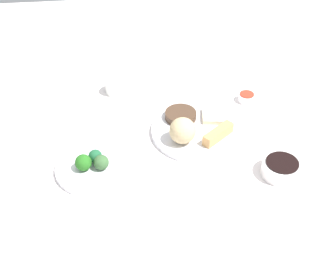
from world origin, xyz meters
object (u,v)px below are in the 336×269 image
Objects in this scene: soy_sauce_bowl at (281,169)px; teacup at (115,86)px; sauce_ramekin_sweet_and_sour at (246,98)px; main_plate at (199,131)px; broccoli_plate at (94,167)px.

teacup is (0.44, 0.43, 0.00)m from soy_sauce_bowl.
soy_sauce_bowl is 1.57× the size of teacup.
soy_sauce_bowl is 1.89× the size of sauce_ramekin_sweet_and_sour.
main_plate is 0.33m from broccoli_plate.
soy_sauce_bowl is at bearing -179.11° from sauce_ramekin_sweet_and_sour.
teacup is at bearing 44.39° from main_plate.
broccoli_plate is at bearing 118.83° from sauce_ramekin_sweet_and_sour.
sauce_ramekin_sweet_and_sour is (0.27, -0.49, 0.01)m from broccoli_plate.
sauce_ramekin_sweet_and_sour is 0.43m from teacup.
main_plate is 2.68× the size of soy_sauce_bowl.
sauce_ramekin_sweet_and_sour is at bearing 0.89° from soy_sauce_bowl.
sauce_ramekin_sweet_and_sour is at bearing -103.31° from teacup.
teacup is at bearing 44.00° from soy_sauce_bowl.
sauce_ramekin_sweet_and_sour is (0.14, -0.18, 0.00)m from main_plate.
teacup is (0.24, 0.24, 0.02)m from main_plate.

